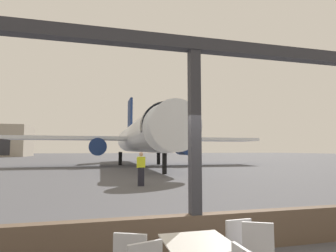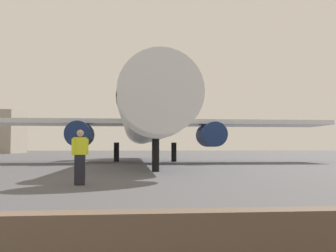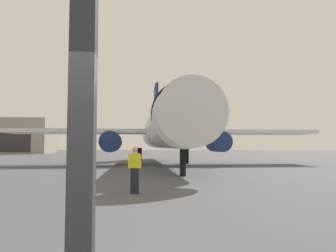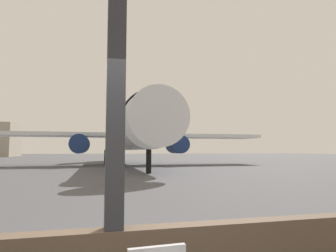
% 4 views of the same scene
% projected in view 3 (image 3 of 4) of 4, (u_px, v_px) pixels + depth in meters
% --- Properties ---
extents(ground_plane, '(220.00, 220.00, 0.00)m').
position_uv_depth(ground_plane, '(133.00, 160.00, 42.10)').
color(ground_plane, '#4C4C51').
extents(window_frame, '(8.47, 0.24, 3.99)m').
position_uv_depth(window_frame, '(81.00, 194.00, 2.48)').
color(window_frame, brown).
rests_on(window_frame, ground).
extents(airplane, '(29.86, 31.20, 10.38)m').
position_uv_depth(airplane, '(165.00, 129.00, 30.42)').
color(airplane, silver).
rests_on(airplane, ground).
extents(ground_crew_worker, '(0.49, 0.35, 1.74)m').
position_uv_depth(ground_crew_worker, '(135.00, 169.00, 11.77)').
color(ground_crew_worker, black).
rests_on(ground_crew_worker, ground).
extents(distant_hangar, '(21.00, 12.26, 8.64)m').
position_uv_depth(distant_hangar, '(9.00, 136.00, 79.25)').
color(distant_hangar, '#9E9384').
rests_on(distant_hangar, ground).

